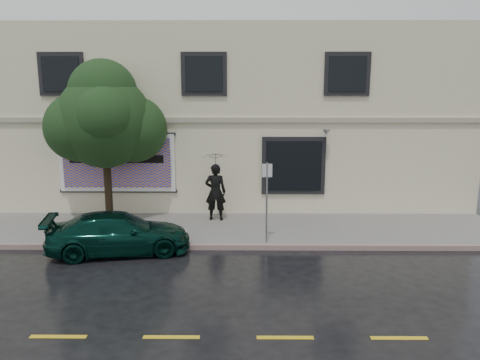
{
  "coord_description": "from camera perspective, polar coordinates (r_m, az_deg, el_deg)",
  "views": [
    {
      "loc": [
        1.39,
        -11.76,
        4.76
      ],
      "look_at": [
        1.28,
        2.2,
        1.97
      ],
      "focal_mm": 35.0,
      "sensor_mm": 36.0,
      "label": 1
    }
  ],
  "objects": [
    {
      "name": "umbrella",
      "position": [
        16.1,
        -3.06,
        3.23
      ],
      "size": [
        1.23,
        1.23,
        0.7
      ],
      "primitive_type": "imported",
      "rotation": [
        0.0,
        0.0,
        -0.36
      ],
      "color": "black",
      "rests_on": "pedestrian"
    },
    {
      "name": "curb",
      "position": [
        14.13,
        -5.28,
        -8.11
      ],
      "size": [
        20.0,
        0.18,
        0.16
      ],
      "primitive_type": "cube",
      "color": "slate",
      "rests_on": "ground"
    },
    {
      "name": "car",
      "position": [
        14.08,
        -14.55,
        -6.29
      ],
      "size": [
        4.32,
        2.51,
        1.18
      ],
      "primitive_type": "imported",
      "rotation": [
        0.0,
        0.0,
        1.76
      ],
      "color": "black",
      "rests_on": "ground"
    },
    {
      "name": "billboard",
      "position": [
        17.51,
        -14.77,
        2.03
      ],
      "size": [
        4.3,
        0.16,
        2.2
      ],
      "color": "white",
      "rests_on": "ground"
    },
    {
      "name": "sign_pole",
      "position": [
        13.83,
        3.29,
        -1.81
      ],
      "size": [
        0.3,
        0.05,
        2.44
      ],
      "rotation": [
        0.0,
        0.0,
        0.01
      ],
      "color": "gray",
      "rests_on": "sidewalk"
    },
    {
      "name": "pedestrian",
      "position": [
        16.35,
        -3.01,
        -1.47
      ],
      "size": [
        0.75,
        0.52,
        2.0
      ],
      "primitive_type": "imported",
      "rotation": [
        0.0,
        0.0,
        3.09
      ],
      "color": "black",
      "rests_on": "sidewalk"
    },
    {
      "name": "street_tree",
      "position": [
        16.69,
        -16.2,
        6.9
      ],
      "size": [
        3.21,
        3.21,
        5.08
      ],
      "color": "#2F2315",
      "rests_on": "sidewalk"
    },
    {
      "name": "road_marking",
      "position": [
        9.63,
        -8.35,
        -18.42
      ],
      "size": [
        19.0,
        0.12,
        0.01
      ],
      "primitive_type": "cube",
      "color": "gold",
      "rests_on": "ground"
    },
    {
      "name": "ground",
      "position": [
        12.76,
        -5.95,
        -10.67
      ],
      "size": [
        90.0,
        90.0,
        0.0
      ],
      "primitive_type": "plane",
      "color": "black",
      "rests_on": "ground"
    },
    {
      "name": "sidewalk",
      "position": [
        15.78,
        -4.65,
        -6.0
      ],
      "size": [
        20.0,
        3.5,
        0.15
      ],
      "primitive_type": "cube",
      "color": "gray",
      "rests_on": "ground"
    },
    {
      "name": "building",
      "position": [
        20.84,
        -3.41,
        7.82
      ],
      "size": [
        20.0,
        8.12,
        7.0
      ],
      "color": "beige",
      "rests_on": "ground"
    }
  ]
}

